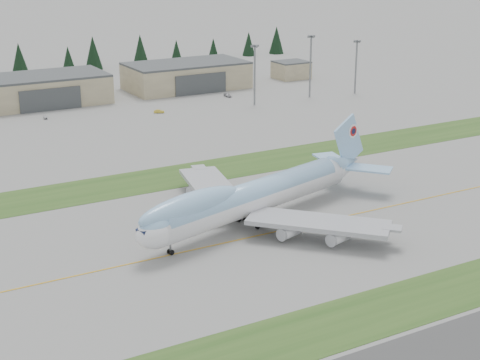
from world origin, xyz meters
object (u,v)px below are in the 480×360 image
service_vehicle_b (159,113)px  hangar_center (40,90)px  boeing_747_freighter (253,196)px  service_vehicle_a (46,119)px  service_vehicle_c (228,97)px  hangar_right (186,75)px

service_vehicle_b → hangar_center: bearing=68.5°
boeing_747_freighter → hangar_center: size_ratio=1.48×
service_vehicle_a → service_vehicle_c: service_vehicle_c is taller
boeing_747_freighter → hangar_right: boeing_747_freighter is taller
hangar_center → service_vehicle_c: size_ratio=10.46×
hangar_center → service_vehicle_a: bearing=-102.1°
boeing_747_freighter → hangar_right: (52.67, 143.38, -0.78)m
boeing_747_freighter → service_vehicle_a: bearing=80.4°
hangar_right → boeing_747_freighter: bearing=-110.2°
hangar_right → service_vehicle_c: size_ratio=10.46×
hangar_center → hangar_right: (60.00, 0.00, 0.00)m
service_vehicle_b → service_vehicle_c: (34.58, 12.80, 0.00)m
service_vehicle_b → hangar_right: bearing=-11.4°
boeing_747_freighter → service_vehicle_a: boeing_747_freighter is taller
hangar_right → service_vehicle_b: 45.66m
boeing_747_freighter → service_vehicle_a: (-12.63, 118.78, -6.17)m
hangar_center → hangar_right: bearing=0.0°
hangar_right → service_vehicle_a: 69.98m
service_vehicle_a → boeing_747_freighter: bearing=-72.6°
service_vehicle_a → service_vehicle_b: size_ratio=0.88×
service_vehicle_a → hangar_center: bearing=89.2°
boeing_747_freighter → service_vehicle_a: 119.61m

